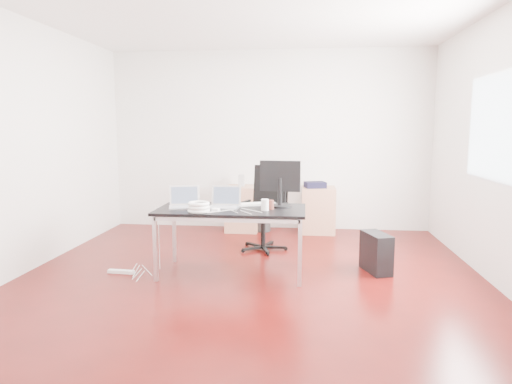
# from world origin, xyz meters

# --- Properties ---
(room_shell) EXTENTS (5.00, 5.00, 5.00)m
(room_shell) POSITION_xyz_m (0.04, 0.00, 1.40)
(room_shell) COLOR #3B0806
(room_shell) RESTS_ON ground
(desk) EXTENTS (1.60, 0.80, 0.73)m
(desk) POSITION_xyz_m (-0.22, 0.11, 0.68)
(desk) COLOR black
(desk) RESTS_ON ground
(office_chair) EXTENTS (0.61, 0.63, 1.08)m
(office_chair) POSITION_xyz_m (0.06, 1.20, 0.61)
(office_chair) COLOR black
(office_chair) RESTS_ON ground
(filing_cabinet_left) EXTENTS (0.50, 0.50, 0.70)m
(filing_cabinet_left) POSITION_xyz_m (-0.39, 2.23, 0.35)
(filing_cabinet_left) COLOR #A56E52
(filing_cabinet_left) RESTS_ON ground
(filing_cabinet_right) EXTENTS (0.50, 0.50, 0.70)m
(filing_cabinet_right) POSITION_xyz_m (0.78, 2.23, 0.35)
(filing_cabinet_right) COLOR #A56E52
(filing_cabinet_right) RESTS_ON ground
(pc_tower) EXTENTS (0.33, 0.49, 0.44)m
(pc_tower) POSITION_xyz_m (1.37, 0.32, 0.22)
(pc_tower) COLOR black
(pc_tower) RESTS_ON ground
(wastebasket) EXTENTS (0.30, 0.30, 0.28)m
(wastebasket) POSITION_xyz_m (-0.07, 2.22, 0.14)
(wastebasket) COLOR black
(wastebasket) RESTS_ON ground
(power_strip) EXTENTS (0.30, 0.08, 0.04)m
(power_strip) POSITION_xyz_m (-1.44, -0.03, 0.02)
(power_strip) COLOR white
(power_strip) RESTS_ON ground
(laptop_left) EXTENTS (0.39, 0.33, 0.23)m
(laptop_left) POSITION_xyz_m (-0.75, 0.11, 0.79)
(laptop_left) COLOR silver
(laptop_left) RESTS_ON desk
(laptop_right) EXTENTS (0.34, 0.27, 0.23)m
(laptop_right) POSITION_xyz_m (-0.30, 0.14, 0.79)
(laptop_right) COLOR silver
(laptop_right) RESTS_ON desk
(monitor) EXTENTS (0.45, 0.26, 0.51)m
(monitor) POSITION_xyz_m (0.30, 0.28, 1.01)
(monitor) COLOR black
(monitor) RESTS_ON desk
(keyboard) EXTENTS (0.46, 0.30, 0.02)m
(keyboard) POSITION_xyz_m (0.02, 0.35, 0.74)
(keyboard) COLOR white
(keyboard) RESTS_ON desk
(cup_white) EXTENTS (0.10, 0.10, 0.12)m
(cup_white) POSITION_xyz_m (0.15, 0.02, 0.79)
(cup_white) COLOR white
(cup_white) RESTS_ON desk
(cup_brown) EXTENTS (0.08, 0.08, 0.10)m
(cup_brown) POSITION_xyz_m (0.20, 0.08, 0.78)
(cup_brown) COLOR #4F221B
(cup_brown) RESTS_ON desk
(cable_coil) EXTENTS (0.24, 0.24, 0.11)m
(cable_coil) POSITION_xyz_m (-0.52, -0.16, 0.78)
(cable_coil) COLOR white
(cable_coil) RESTS_ON desk
(power_adapter) EXTENTS (0.08, 0.08, 0.03)m
(power_adapter) POSITION_xyz_m (-0.36, -0.08, 0.74)
(power_adapter) COLOR white
(power_adapter) RESTS_ON desk
(speaker) EXTENTS (0.10, 0.09, 0.18)m
(speaker) POSITION_xyz_m (-0.41, 2.24, 0.79)
(speaker) COLOR #9E9E9E
(speaker) RESTS_ON filing_cabinet_left
(navy_garment) EXTENTS (0.35, 0.31, 0.09)m
(navy_garment) POSITION_xyz_m (0.73, 2.17, 0.74)
(navy_garment) COLOR black
(navy_garment) RESTS_ON filing_cabinet_right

